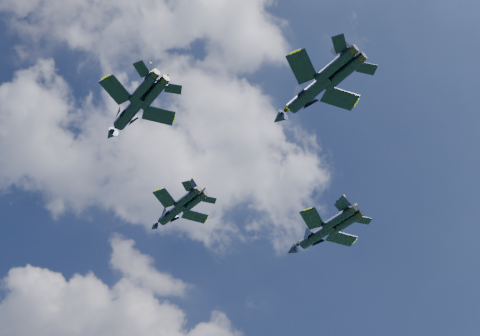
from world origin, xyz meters
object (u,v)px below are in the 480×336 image
at_px(jet_lead, 172,214).
at_px(jet_slot, 307,95).
at_px(jet_left, 129,113).
at_px(jet_right, 315,236).

relative_size(jet_lead, jet_slot, 0.84).
xyz_separation_m(jet_left, jet_right, (32.55, 21.36, -1.51)).
bearing_deg(jet_right, jet_slot, -140.14).
distance_m(jet_right, jet_slot, 27.81).
distance_m(jet_lead, jet_left, 24.41).
bearing_deg(jet_right, jet_left, 178.35).
height_order(jet_lead, jet_left, jet_lead).
relative_size(jet_lead, jet_left, 0.94).
bearing_deg(jet_slot, jet_right, 40.79).
relative_size(jet_left, jet_right, 0.93).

